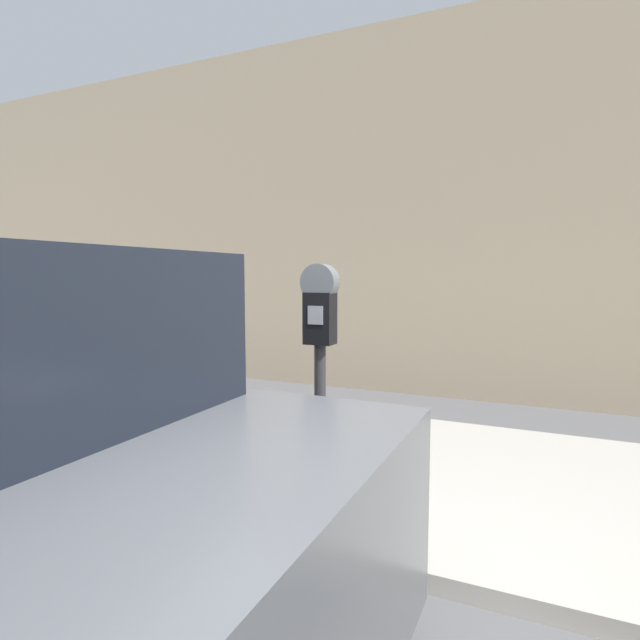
# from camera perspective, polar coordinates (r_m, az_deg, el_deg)

# --- Properties ---
(sidewalk) EXTENTS (24.00, 2.80, 0.11)m
(sidewalk) POSITION_cam_1_polar(r_m,az_deg,el_deg) (4.25, 12.99, -17.09)
(sidewalk) COLOR #BCB7AD
(sidewalk) RESTS_ON ground_plane
(building_facade) EXTENTS (24.00, 0.30, 5.05)m
(building_facade) POSITION_cam_1_polar(r_m,az_deg,el_deg) (6.99, 18.32, 12.04)
(building_facade) COLOR tan
(building_facade) RESTS_ON ground_plane
(parking_meter) EXTENTS (0.22, 0.14, 1.61)m
(parking_meter) POSITION_cam_1_polar(r_m,az_deg,el_deg) (3.06, -0.00, -2.93)
(parking_meter) COLOR #2D2D30
(parking_meter) RESTS_ON sidewalk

